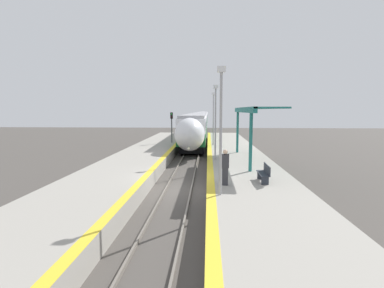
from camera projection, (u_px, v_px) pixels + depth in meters
ground_plane at (178, 191)px, 16.79m from camera, size 120.00×120.00×0.00m
rail_left at (166, 189)px, 16.82m from camera, size 0.08×90.00×0.15m
rail_right at (191, 190)px, 16.74m from camera, size 0.08×90.00×0.15m
train at (201, 119)px, 71.99m from camera, size 2.85×95.10×3.98m
platform_right at (249, 184)px, 16.53m from camera, size 4.72×64.00×0.87m
platform_left at (110, 182)px, 16.94m from camera, size 4.58×64.00×0.87m
platform_bench at (265, 173)px, 15.20m from camera, size 0.44×1.60×0.89m
person_waiting at (225, 167)px, 14.49m from camera, size 0.36×0.23×1.76m
railway_signal at (172, 127)px, 33.53m from camera, size 0.28×0.28×4.25m
lamppost_near at (221, 123)px, 12.59m from camera, size 0.36×0.20×5.44m
lamppost_mid at (215, 117)px, 21.85m from camera, size 0.36×0.20×5.44m
lamppost_far at (213, 115)px, 31.11m from camera, size 0.36×0.20×5.44m
station_canopy at (251, 111)px, 21.46m from camera, size 2.02×11.04×3.83m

